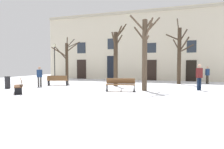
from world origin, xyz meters
name	(u,v)px	position (x,y,z in m)	size (l,w,h in m)	color
ground_plane	(105,89)	(0.00, 0.00, 0.00)	(34.49, 34.49, 0.00)	white
building_facade	(131,45)	(-0.01, 8.89, 4.01)	(21.56, 0.60, 7.93)	beige
tree_foreground	(145,51)	(2.88, -0.15, 2.64)	(1.81, 2.48, 4.82)	#4C3D2D
tree_near_facade	(179,53)	(5.22, 5.32, 2.75)	(2.49, 1.96, 5.66)	#382B1E
tree_left_of_center	(67,60)	(-4.87, 2.92, 2.14)	(2.51, 2.22, 4.22)	#382B1E
tree_right_of_center	(116,56)	(0.31, 1.82, 2.41)	(0.96, 2.09, 5.08)	#382B1E
streetlamp	(55,58)	(-8.21, 5.87, 2.55)	(0.30, 0.30, 4.19)	black
litter_bin	(8,82)	(-6.74, -2.07, 0.44)	(0.40, 0.40, 0.88)	black
bench_by_litter_bin	(121,84)	(1.46, -1.01, 0.45)	(1.94, 0.83, 0.85)	brown
bench_near_center_tree	(58,80)	(-4.47, 0.82, 0.43)	(1.74, 0.93, 0.84)	brown
bench_back_to_back_right	(19,86)	(-4.26, -3.56, 0.44)	(1.52, 1.52, 0.87)	#51331E
person_by_shop_door	(207,74)	(7.67, 6.24, 0.88)	(0.33, 0.43, 1.60)	#2D271E
person_near_bench	(40,76)	(-5.22, -0.48, 0.87)	(0.44, 0.36, 1.58)	#403D3A
person_strolling	(199,76)	(6.36, 1.09, 0.99)	(0.44, 0.40, 1.76)	black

